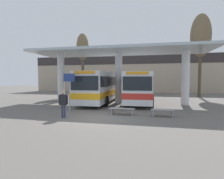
{
  "coord_description": "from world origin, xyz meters",
  "views": [
    {
      "loc": [
        3.13,
        -10.61,
        2.47
      ],
      "look_at": [
        0.0,
        3.98,
        1.6
      ],
      "focal_mm": 28.0,
      "sensor_mm": 36.0,
      "label": 1
    }
  ],
  "objects_px": {
    "poplar_tree_behind_left": "(83,49)",
    "poplar_tree_behind_right": "(201,36)",
    "waiting_bench_near_pillar": "(163,112)",
    "pedestrian_waiting": "(63,102)",
    "waiting_bench_mid_platform": "(122,110)",
    "info_sign_platform": "(69,84)",
    "transit_bus_center_bay": "(139,86)",
    "transit_bus_left_bay": "(103,86)"
  },
  "relations": [
    {
      "from": "transit_bus_left_bay",
      "to": "waiting_bench_mid_platform",
      "type": "relative_size",
      "value": 6.43
    },
    {
      "from": "waiting_bench_near_pillar",
      "to": "transit_bus_left_bay",
      "type": "bearing_deg",
      "value": 130.69
    },
    {
      "from": "transit_bus_center_bay",
      "to": "transit_bus_left_bay",
      "type": "bearing_deg",
      "value": 0.18
    },
    {
      "from": "transit_bus_center_bay",
      "to": "info_sign_platform",
      "type": "bearing_deg",
      "value": 52.06
    },
    {
      "from": "waiting_bench_mid_platform",
      "to": "info_sign_platform",
      "type": "distance_m",
      "value": 4.51
    },
    {
      "from": "waiting_bench_near_pillar",
      "to": "pedestrian_waiting",
      "type": "distance_m",
      "value": 6.52
    },
    {
      "from": "pedestrian_waiting",
      "to": "waiting_bench_mid_platform",
      "type": "bearing_deg",
      "value": 16.16
    },
    {
      "from": "waiting_bench_near_pillar",
      "to": "poplar_tree_behind_left",
      "type": "bearing_deg",
      "value": 128.66
    },
    {
      "from": "waiting_bench_mid_platform",
      "to": "transit_bus_center_bay",
      "type": "bearing_deg",
      "value": 83.88
    },
    {
      "from": "waiting_bench_mid_platform",
      "to": "waiting_bench_near_pillar",
      "type": "bearing_deg",
      "value": 0.0
    },
    {
      "from": "transit_bus_left_bay",
      "to": "waiting_bench_mid_platform",
      "type": "height_order",
      "value": "transit_bus_left_bay"
    },
    {
      "from": "poplar_tree_behind_right",
      "to": "poplar_tree_behind_left",
      "type": "bearing_deg",
      "value": -178.87
    },
    {
      "from": "transit_bus_left_bay",
      "to": "info_sign_platform",
      "type": "bearing_deg",
      "value": 82.06
    },
    {
      "from": "transit_bus_left_bay",
      "to": "poplar_tree_behind_left",
      "type": "distance_m",
      "value": 10.1
    },
    {
      "from": "pedestrian_waiting",
      "to": "poplar_tree_behind_left",
      "type": "relative_size",
      "value": 0.18
    },
    {
      "from": "waiting_bench_mid_platform",
      "to": "poplar_tree_behind_left",
      "type": "bearing_deg",
      "value": 121.1
    },
    {
      "from": "waiting_bench_near_pillar",
      "to": "poplar_tree_behind_right",
      "type": "height_order",
      "value": "poplar_tree_behind_right"
    },
    {
      "from": "pedestrian_waiting",
      "to": "waiting_bench_near_pillar",
      "type": "bearing_deg",
      "value": 5.89
    },
    {
      "from": "transit_bus_center_bay",
      "to": "poplar_tree_behind_left",
      "type": "xyz_separation_m",
      "value": [
        -9.07,
        6.73,
        5.44
      ]
    },
    {
      "from": "transit_bus_center_bay",
      "to": "poplar_tree_behind_right",
      "type": "relative_size",
      "value": 0.91
    },
    {
      "from": "waiting_bench_mid_platform",
      "to": "transit_bus_left_bay",
      "type": "bearing_deg",
      "value": 115.09
    },
    {
      "from": "waiting_bench_mid_platform",
      "to": "pedestrian_waiting",
      "type": "relative_size",
      "value": 1.05
    },
    {
      "from": "transit_bus_center_bay",
      "to": "poplar_tree_behind_left",
      "type": "bearing_deg",
      "value": -38.15
    },
    {
      "from": "transit_bus_left_bay",
      "to": "transit_bus_center_bay",
      "type": "height_order",
      "value": "transit_bus_left_bay"
    },
    {
      "from": "poplar_tree_behind_right",
      "to": "waiting_bench_near_pillar",
      "type": "bearing_deg",
      "value": -112.54
    },
    {
      "from": "poplar_tree_behind_left",
      "to": "poplar_tree_behind_right",
      "type": "distance_m",
      "value": 16.93
    },
    {
      "from": "pedestrian_waiting",
      "to": "poplar_tree_behind_left",
      "type": "distance_m",
      "value": 17.31
    },
    {
      "from": "info_sign_platform",
      "to": "pedestrian_waiting",
      "type": "bearing_deg",
      "value": -74.25
    },
    {
      "from": "transit_bus_left_bay",
      "to": "info_sign_platform",
      "type": "relative_size",
      "value": 3.94
    },
    {
      "from": "waiting_bench_near_pillar",
      "to": "waiting_bench_mid_platform",
      "type": "bearing_deg",
      "value": 180.0
    },
    {
      "from": "poplar_tree_behind_right",
      "to": "waiting_bench_mid_platform",
      "type": "bearing_deg",
      "value": -121.27
    },
    {
      "from": "transit_bus_center_bay",
      "to": "pedestrian_waiting",
      "type": "distance_m",
      "value": 9.76
    },
    {
      "from": "poplar_tree_behind_left",
      "to": "pedestrian_waiting",
      "type": "bearing_deg",
      "value": -72.88
    },
    {
      "from": "poplar_tree_behind_left",
      "to": "poplar_tree_behind_right",
      "type": "height_order",
      "value": "poplar_tree_behind_right"
    },
    {
      "from": "poplar_tree_behind_left",
      "to": "transit_bus_left_bay",
      "type": "bearing_deg",
      "value": -53.52
    },
    {
      "from": "transit_bus_left_bay",
      "to": "waiting_bench_mid_platform",
      "type": "xyz_separation_m",
      "value": [
        3.25,
        -6.93,
        -1.42
      ]
    },
    {
      "from": "transit_bus_left_bay",
      "to": "pedestrian_waiting",
      "type": "distance_m",
      "value": 8.64
    },
    {
      "from": "info_sign_platform",
      "to": "poplar_tree_behind_left",
      "type": "distance_m",
      "value": 14.92
    },
    {
      "from": "info_sign_platform",
      "to": "waiting_bench_near_pillar",
      "type": "bearing_deg",
      "value": -3.39
    },
    {
      "from": "transit_bus_left_bay",
      "to": "waiting_bench_near_pillar",
      "type": "distance_m",
      "value": 9.25
    },
    {
      "from": "transit_bus_center_bay",
      "to": "info_sign_platform",
      "type": "height_order",
      "value": "transit_bus_center_bay"
    },
    {
      "from": "waiting_bench_near_pillar",
      "to": "pedestrian_waiting",
      "type": "height_order",
      "value": "pedestrian_waiting"
    }
  ]
}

